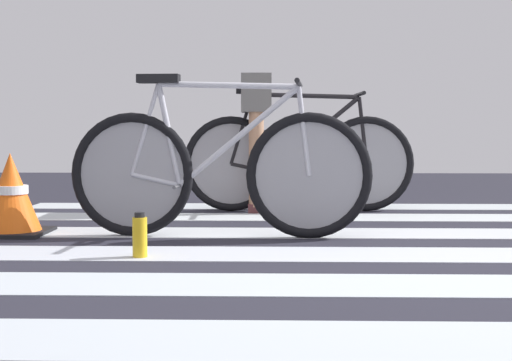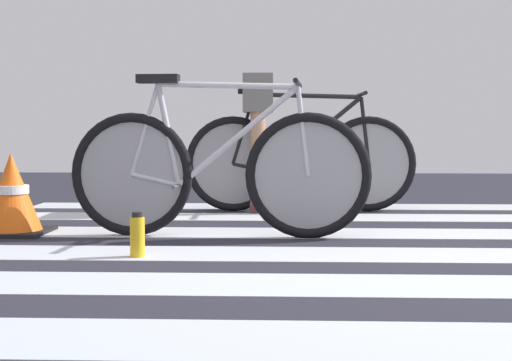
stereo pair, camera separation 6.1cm
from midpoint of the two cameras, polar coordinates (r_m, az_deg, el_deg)
ground at (r=3.61m, az=10.62°, el=-6.24°), size 18.00×14.00×0.02m
crosswalk_markings at (r=3.80m, az=9.79°, el=-5.53°), size 5.43×4.98×0.00m
bicycle_1_of_2 at (r=4.30m, az=-3.25°, el=0.77°), size 1.74×0.52×0.93m
bicycle_2_of_2 at (r=5.66m, az=2.91°, el=1.55°), size 1.74×0.52×0.93m
cyclist_2_of_2 at (r=5.65m, az=-0.24°, el=4.37°), size 0.32×0.42×1.03m
water_bottle at (r=3.69m, az=-9.27°, el=-4.20°), size 0.07×0.07×0.22m
traffic_cone at (r=4.66m, az=-18.44°, el=-1.12°), size 0.42×0.42×0.48m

